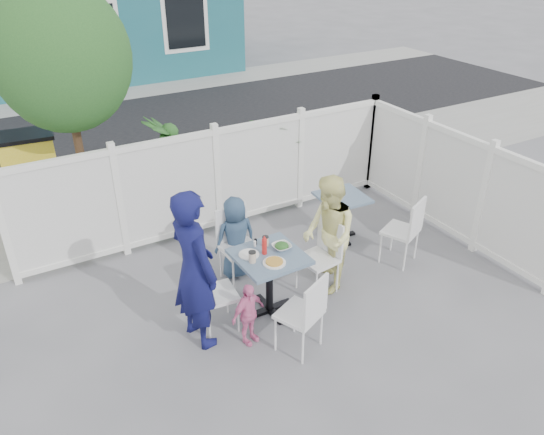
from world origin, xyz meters
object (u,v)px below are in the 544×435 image
chair_near (306,310)px  woman (328,235)px  utility_cabinet (34,181)px  boy (236,237)px  spare_table (342,206)px  chair_left (210,289)px  main_table (269,268)px  man (194,269)px  chair_back (236,239)px  chair_right (323,251)px  toddler (248,314)px

chair_near → woman: (0.89, 0.86, 0.21)m
utility_cabinet → boy: utility_cabinet is taller
spare_table → chair_left: size_ratio=0.75×
utility_cabinet → main_table: bearing=-56.5°
chair_left → man: bearing=-64.0°
spare_table → chair_near: size_ratio=0.73×
main_table → chair_back: chair_back is taller
main_table → chair_back: bearing=90.8°
chair_back → woman: 1.20m
utility_cabinet → chair_right: bearing=-47.2°
chair_back → spare_table: bearing=-177.7°
man → boy: 1.35m
utility_cabinet → man: 3.90m
main_table → chair_back: (-0.01, 0.85, -0.05)m
utility_cabinet → chair_left: utility_cabinet is taller
main_table → boy: boy is taller
woman → spare_table: bearing=153.2°
chair_back → toddler: bearing=67.8°
chair_right → boy: bearing=36.6°
man → toddler: bearing=-137.1°
spare_table → chair_left: (-2.48, -0.90, 0.01)m
spare_table → chair_right: 1.29m
chair_near → toddler: 0.66m
toddler → woman: bearing=2.1°
chair_back → boy: size_ratio=0.87×
utility_cabinet → chair_left: 3.89m
chair_near → utility_cabinet: bearing=89.6°
chair_left → toddler: bearing=38.0°
chair_left → boy: bearing=144.5°
main_table → chair_right: bearing=5.4°
toddler → chair_back: bearing=53.6°
boy → chair_left: bearing=51.7°
spare_table → chair_right: bearing=-136.9°
utility_cabinet → chair_near: 4.94m
spare_table → toddler: (-2.22, -1.31, -0.16)m
main_table → boy: (0.01, 0.90, -0.06)m
main_table → man: bearing=-179.4°
utility_cabinet → chair_near: utility_cabinet is taller
chair_back → chair_right: bearing=135.6°
utility_cabinet → boy: bearing=-49.3°
woman → chair_left: bearing=-71.5°
chair_left → boy: 1.12m
utility_cabinet → spare_table: (3.77, -2.77, -0.15)m
spare_table → chair_right: (-0.94, -0.88, 0.02)m
main_table → chair_right: size_ratio=0.83×
spare_table → chair_near: bearing=-135.2°
spare_table → man: (-2.67, -0.97, 0.39)m
woman → boy: woman is taller
chair_left → toddler: (0.26, -0.41, -0.16)m
chair_right → chair_near: 1.19m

